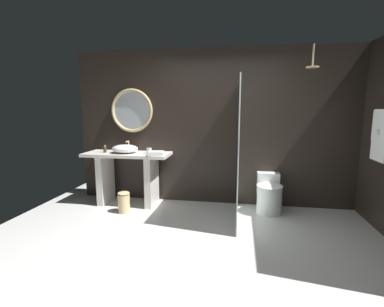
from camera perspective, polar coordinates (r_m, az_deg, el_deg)
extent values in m
plane|color=silver|center=(3.28, 1.04, -20.49)|extent=(5.76, 5.76, 0.00)
cube|color=black|center=(4.75, 4.54, 5.26)|extent=(4.80, 0.10, 2.60)
cube|color=silver|center=(4.80, -13.14, -0.15)|extent=(1.44, 0.57, 0.05)
cube|color=silver|center=(5.07, -17.33, -4.99)|extent=(0.11, 0.48, 0.84)
cube|color=silver|center=(4.75, -8.28, -5.59)|extent=(0.11, 0.48, 0.84)
ellipsoid|color=white|center=(4.78, -13.62, 0.95)|extent=(0.44, 0.36, 0.14)
cylinder|color=#D6B77F|center=(4.93, -12.87, 1.50)|extent=(0.02, 0.02, 0.19)
cylinder|color=#D6B77F|center=(4.86, -13.17, 2.39)|extent=(0.02, 0.12, 0.02)
cylinder|color=silver|center=(4.65, -8.82, 0.58)|extent=(0.08, 0.08, 0.09)
cylinder|color=#3D3323|center=(4.92, -17.45, 0.79)|extent=(0.05, 0.05, 0.10)
cylinder|color=#D6B77F|center=(4.91, -17.49, 1.51)|extent=(0.03, 0.03, 0.02)
torus|color=#D6B77F|center=(4.98, -12.28, 8.60)|extent=(0.76, 0.05, 0.76)
cylinder|color=#B2BCC1|center=(4.99, -12.24, 8.61)|extent=(0.67, 0.01, 0.67)
cube|color=silver|center=(4.07, 9.54, 0.55)|extent=(0.02, 1.30, 2.04)
cylinder|color=#D6B77F|center=(4.36, 23.65, 18.03)|extent=(0.02, 0.02, 0.30)
cylinder|color=#D6B77F|center=(4.33, 23.50, 15.94)|extent=(0.17, 0.17, 0.02)
cube|color=white|center=(4.22, 34.73, 3.06)|extent=(0.12, 0.37, 0.65)
cylinder|color=white|center=(4.40, 33.75, 4.87)|extent=(0.11, 0.11, 0.39)
sphere|color=white|center=(4.19, 33.84, 3.55)|extent=(0.07, 0.07, 0.07)
cylinder|color=white|center=(4.55, 15.59, -9.15)|extent=(0.38, 0.38, 0.44)
ellipsoid|color=white|center=(4.48, 15.71, -6.36)|extent=(0.40, 0.44, 0.02)
cube|color=white|center=(4.76, 15.34, -5.97)|extent=(0.35, 0.18, 0.37)
cylinder|color=#D6B77F|center=(4.58, -13.82, -9.94)|extent=(0.19, 0.19, 0.29)
ellipsoid|color=#D6B77F|center=(4.53, -13.90, -7.93)|extent=(0.19, 0.19, 0.06)
cube|color=white|center=(4.43, -7.41, 0.02)|extent=(0.27, 0.22, 0.07)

